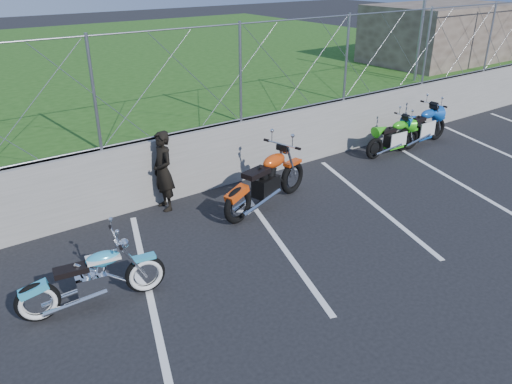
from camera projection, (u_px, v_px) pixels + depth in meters
ground at (315, 263)px, 7.88m from camera, size 90.00×90.00×0.00m
retaining_wall at (201, 160)px, 10.18m from camera, size 30.00×0.22×1.30m
grass_field at (57, 77)px, 17.53m from camera, size 30.00×20.00×1.30m
stone_building at (442, 33)px, 16.61m from camera, size 5.00×3.00×1.80m
chain_link_fence at (197, 80)px, 9.49m from camera, size 28.00×0.03×2.00m
sign_pole at (422, 25)px, 13.42m from camera, size 0.08×0.08×3.00m
parking_lines at (327, 218)px, 9.26m from camera, size 18.29×4.31×0.01m
cruiser_turquoise at (95, 280)px, 6.77m from camera, size 2.00×0.63×1.00m
naked_orange at (268, 183)px, 9.53m from camera, size 2.31×0.86×1.18m
sportbike_green at (394, 138)px, 12.25m from camera, size 1.79×0.64×0.93m
sportbike_blue at (422, 128)px, 12.83m from camera, size 2.01×0.72×1.04m
person_standing at (163, 171)px, 9.33m from camera, size 0.39×0.57×1.55m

